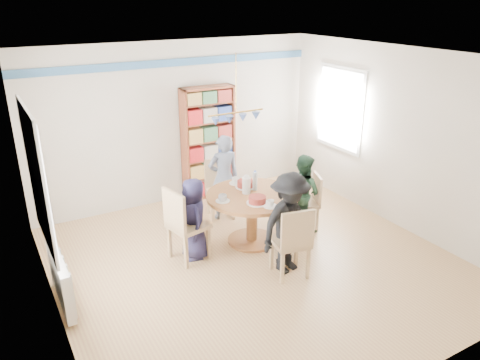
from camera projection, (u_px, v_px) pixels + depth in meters
ground at (255, 261)px, 6.33m from camera, size 5.00×5.00×0.00m
room_shell at (206, 131)px, 6.30m from camera, size 5.00×5.00×5.00m
radiator at (61, 279)px, 5.32m from camera, size 0.12×1.00×0.60m
dining_table at (252, 207)px, 6.64m from camera, size 1.30×1.30×0.75m
chair_left at (183, 222)px, 6.15m from camera, size 0.55×0.55×1.05m
chair_right at (310, 199)px, 7.10m from camera, size 0.49×0.49×0.86m
chair_far at (219, 186)px, 7.49m from camera, size 0.49×0.49×0.93m
chair_near at (293, 240)px, 5.79m from camera, size 0.51×0.51×0.97m
person_left at (194, 219)px, 6.26m from camera, size 0.45×0.61×1.14m
person_right at (303, 192)px, 7.01m from camera, size 0.53×0.64×1.19m
person_far at (224, 177)px, 7.33m from camera, size 0.55×0.40×1.38m
person_near at (289, 223)px, 5.90m from camera, size 0.95×0.66×1.35m
bookshelf at (208, 144)px, 8.08m from camera, size 0.93×0.28×1.95m
tableware at (250, 190)px, 6.55m from camera, size 1.13×1.13×0.30m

